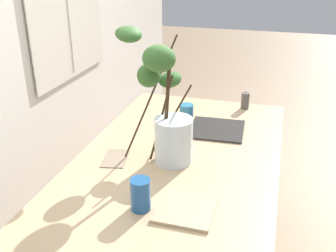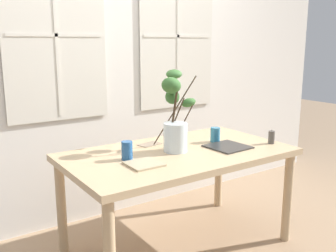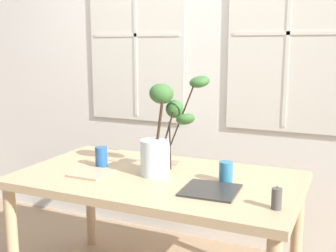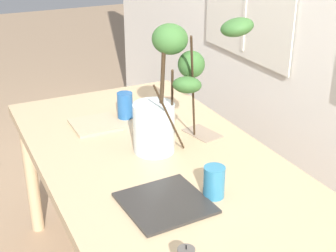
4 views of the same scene
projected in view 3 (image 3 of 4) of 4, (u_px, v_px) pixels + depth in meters
The scene contains 9 objects.
back_wall_with_windows at pixel (209, 47), 3.01m from camera, with size 4.80×0.14×2.87m.
dining_table at pixel (157, 190), 2.39m from camera, with size 1.57×0.89×0.72m.
vase_with_branches at pixel (163, 135), 2.38m from camera, with size 0.34×0.43×0.56m.
drinking_glass_blue_left at pixel (101, 157), 2.55m from camera, with size 0.07×0.07×0.12m, color #235693.
drinking_glass_blue_right at pixel (226, 172), 2.25m from camera, with size 0.07×0.07×0.11m, color teal.
plate_square_left at pixel (91, 173), 2.40m from camera, with size 0.20×0.20×0.01m, color tan.
plate_square_right at pixel (211, 190), 2.12m from camera, with size 0.27×0.27×0.01m, color #2D2B28.
napkin_folded at pixel (165, 162), 2.64m from camera, with size 0.17×0.10×0.00m, color gray.
pillar_candle at pixel (277, 199), 1.88m from camera, with size 0.05×0.05×0.11m.
Camera 3 is at (1.00, -2.05, 1.44)m, focal length 45.30 mm.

